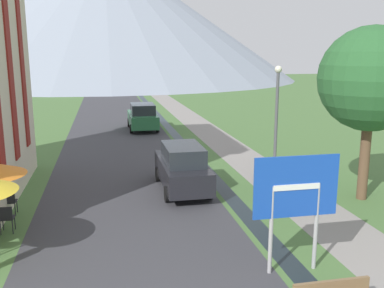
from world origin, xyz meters
name	(u,v)px	position (x,y,z in m)	size (l,w,h in m)	color
ground_plane	(163,145)	(0.00, 20.00, 0.00)	(160.00, 160.00, 0.00)	#476B38
road	(115,120)	(-2.50, 30.00, 0.00)	(6.40, 60.00, 0.01)	#38383D
footpath	(190,118)	(3.60, 30.00, 0.00)	(2.20, 60.00, 0.01)	gray
drainage_channel	(161,119)	(1.20, 30.00, 0.00)	(0.60, 60.00, 0.00)	black
mountain_distant	(106,14)	(-2.34, 87.65, 12.97)	(76.22, 76.22, 25.94)	gray
road_sign	(296,196)	(1.10, 4.64, 1.94)	(2.11, 0.11, 2.91)	#9E9EA3
parked_car_near	(182,167)	(-0.40, 11.45, 0.91)	(1.74, 4.25, 1.82)	black
parked_car_far	(143,117)	(-0.70, 25.36, 0.91)	(1.94, 4.49, 1.82)	#28663D
cafe_chair_far_left	(9,200)	(-6.44, 9.95, 0.51)	(0.40, 0.40, 0.85)	#232328
cafe_chair_middle	(6,217)	(-6.23, 8.44, 0.51)	(0.40, 0.40, 0.85)	#232328
streetlamp	(276,115)	(3.35, 11.33, 2.86)	(0.28, 0.28, 4.78)	#515156
tree_by_path	(371,79)	(5.87, 9.12, 4.35)	(3.67, 3.67, 6.21)	brown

